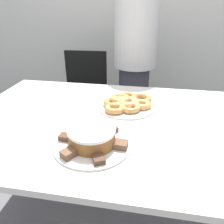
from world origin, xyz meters
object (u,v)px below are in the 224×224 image
object	(u,v)px
plate_cake	(92,144)
plate_donuts	(126,105)
office_chair_left	(84,103)
frosted_cake	(92,136)
person_standing	(135,59)

from	to	relation	value
plate_cake	plate_donuts	world-z (taller)	same
office_chair_left	frosted_cake	distance (m)	1.22
person_standing	office_chair_left	size ratio (longest dim) A/B	1.82
person_standing	frosted_cake	world-z (taller)	person_standing
person_standing	office_chair_left	world-z (taller)	person_standing
person_standing	plate_donuts	size ratio (longest dim) A/B	4.79
frosted_cake	person_standing	bearing A→B (deg)	85.94
office_chair_left	frosted_cake	bearing A→B (deg)	-74.26
office_chair_left	plate_donuts	bearing A→B (deg)	-58.74
plate_donuts	office_chair_left	bearing A→B (deg)	124.42
plate_cake	frosted_cake	world-z (taller)	frosted_cake
plate_cake	frosted_cake	bearing A→B (deg)	-90.00
person_standing	plate_donuts	bearing A→B (deg)	-88.83
frosted_cake	plate_donuts	bearing A→B (deg)	76.36
plate_cake	person_standing	bearing A→B (deg)	85.94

